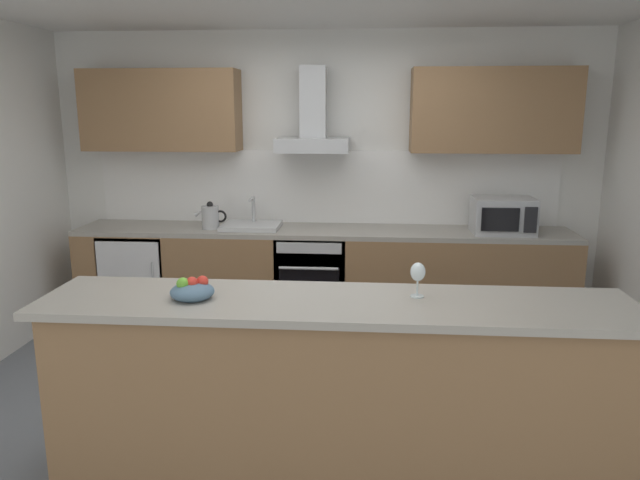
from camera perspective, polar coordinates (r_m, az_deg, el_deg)
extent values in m
cube|color=slate|center=(4.02, -1.61, -16.28)|extent=(5.89, 4.78, 0.02)
cube|color=white|center=(5.51, 0.53, 5.92)|extent=(5.89, 0.12, 2.60)
cube|color=white|center=(5.44, 0.47, 5.10)|extent=(4.15, 0.02, 0.66)
cube|color=olive|center=(5.31, 0.21, -3.93)|extent=(4.30, 0.60, 0.86)
cube|color=#9E998E|center=(5.20, 0.22, 0.84)|extent=(4.30, 0.60, 0.04)
cube|color=olive|center=(3.17, 1.44, -14.66)|extent=(2.87, 0.52, 0.95)
cube|color=#9E998E|center=(2.98, 1.49, -6.12)|extent=(2.97, 0.64, 0.04)
cube|color=olive|center=(5.54, -14.93, 11.87)|extent=(1.38, 0.32, 0.70)
cube|color=olive|center=(5.33, 16.26, 11.80)|extent=(1.38, 0.32, 0.70)
cube|color=slate|center=(5.29, -0.74, -3.65)|extent=(0.60, 0.56, 0.80)
cube|color=black|center=(5.03, -1.05, -5.27)|extent=(0.50, 0.02, 0.48)
cube|color=#B7BABC|center=(4.92, -1.07, -0.78)|extent=(0.54, 0.02, 0.09)
cylinder|color=#B7BABC|center=(4.93, -1.10, -2.73)|extent=(0.49, 0.02, 0.02)
cube|color=white|center=(5.65, -16.63, -3.49)|extent=(0.58, 0.56, 0.85)
cube|color=silver|center=(5.39, -17.74, -4.31)|extent=(0.55, 0.02, 0.80)
cylinder|color=#B7BABC|center=(5.29, -15.63, -4.04)|extent=(0.02, 0.02, 0.38)
cube|color=#B7BABC|center=(5.22, 17.07, 2.25)|extent=(0.50, 0.36, 0.30)
cube|color=black|center=(5.03, 16.85, 1.88)|extent=(0.30, 0.02, 0.19)
cube|color=black|center=(5.08, 19.49, 1.82)|extent=(0.10, 0.01, 0.21)
cube|color=silver|center=(5.25, -6.60, 1.35)|extent=(0.50, 0.40, 0.04)
cylinder|color=#B7BABC|center=(5.36, -6.36, 2.75)|extent=(0.03, 0.03, 0.26)
cylinder|color=#B7BABC|center=(5.26, -6.56, 3.89)|extent=(0.03, 0.16, 0.03)
cylinder|color=#B7BABC|center=(5.28, -10.43, 2.15)|extent=(0.15, 0.15, 0.20)
sphere|color=black|center=(5.26, -10.48, 3.35)|extent=(0.06, 0.06, 0.06)
cone|color=#B7BABC|center=(5.30, -11.49, 2.58)|extent=(0.09, 0.04, 0.07)
torus|color=black|center=(5.26, -9.49, 2.24)|extent=(0.11, 0.02, 0.11)
cube|color=#B7BABC|center=(5.19, -0.67, 9.07)|extent=(0.62, 0.45, 0.12)
cube|color=#B7BABC|center=(5.23, -0.62, 13.04)|extent=(0.22, 0.22, 0.60)
cylinder|color=silver|center=(3.06, 9.25, -5.31)|extent=(0.07, 0.07, 0.01)
cylinder|color=silver|center=(3.05, 9.28, -4.45)|extent=(0.01, 0.01, 0.09)
ellipsoid|color=silver|center=(3.03, 9.34, -3.02)|extent=(0.08, 0.08, 0.10)
ellipsoid|color=slate|center=(3.06, -12.10, -4.85)|extent=(0.22, 0.22, 0.09)
sphere|color=#66B233|center=(3.04, -12.98, -4.10)|extent=(0.06, 0.06, 0.06)
sphere|color=red|center=(3.06, -11.17, -3.91)|extent=(0.06, 0.06, 0.06)
sphere|color=red|center=(3.04, -12.14, -4.03)|extent=(0.06, 0.06, 0.06)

